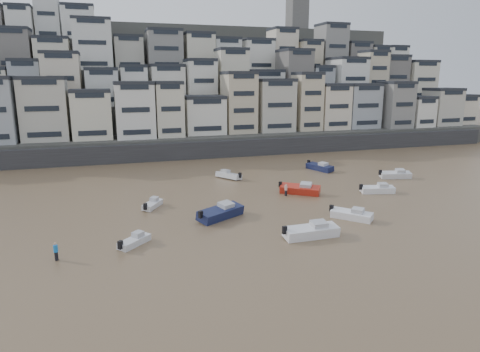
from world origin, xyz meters
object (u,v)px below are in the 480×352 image
object	(u,v)px
boat_a	(311,230)
boat_c	(221,211)
boat_f	(152,203)
boat_h	(229,174)
person_blue	(56,251)
boat_j	(134,240)
boat_g	(396,174)
boat_b	(352,213)
boat_d	(378,188)
boat_i	(320,166)
person_pink	(286,190)
boat_e	(300,188)

from	to	relation	value
boat_a	boat_c	world-z (taller)	boat_c
boat_f	boat_h	bearing A→B (deg)	-15.48
person_blue	boat_j	bearing A→B (deg)	13.12
boat_g	boat_h	bearing A→B (deg)	178.12
boat_a	boat_f	world-z (taller)	boat_a
boat_b	boat_c	bearing A→B (deg)	-149.08
boat_d	person_blue	bearing A→B (deg)	-150.97
person_blue	boat_i	bearing A→B (deg)	33.97
person_pink	boat_f	bearing A→B (deg)	-179.75
person_blue	boat_f	bearing A→B (deg)	53.76
boat_a	boat_b	bearing A→B (deg)	27.93
boat_j	boat_c	bearing A→B (deg)	-16.93
boat_c	boat_f	distance (m)	9.92
boat_e	boat_g	bearing A→B (deg)	49.32
boat_i	person_pink	distance (m)	18.80
boat_e	person_pink	bearing A→B (deg)	-134.75
boat_h	boat_j	world-z (taller)	boat_h
boat_i	person_blue	world-z (taller)	person_blue
boat_e	boat_i	world-z (taller)	boat_e
boat_i	person_blue	xyz separation A→B (m)	(-41.35, -27.85, 0.07)
boat_f	boat_i	distance (m)	34.21
boat_e	boat_j	world-z (taller)	boat_e
boat_f	boat_e	bearing A→B (deg)	-57.05
boat_d	boat_f	xyz separation A→B (m)	(-31.90, 2.44, -0.14)
boat_d	boat_i	world-z (taller)	boat_i
boat_c	boat_e	xyz separation A→B (m)	(13.69, 7.20, -0.07)
boat_i	person_pink	bearing A→B (deg)	-61.20
boat_b	person_blue	distance (m)	32.11
boat_g	boat_a	bearing A→B (deg)	-126.58
boat_c	person_pink	bearing A→B (deg)	0.89
boat_c	boat_b	bearing A→B (deg)	-48.73
boat_c	boat_d	world-z (taller)	boat_c
boat_f	person_pink	xyz separation A→B (m)	(18.59, 0.08, 0.30)
boat_f	boat_g	distance (m)	40.56
boat_i	person_blue	size ratio (longest dim) A/B	3.39
boat_j	boat_g	bearing A→B (deg)	-23.37
boat_f	boat_j	xyz separation A→B (m)	(-3.08, -12.19, -0.01)
boat_d	boat_j	distance (m)	36.32
boat_e	boat_d	bearing A→B (deg)	22.30
boat_d	boat_i	size ratio (longest dim) A/B	0.89
boat_a	boat_d	xyz separation A→B (m)	(17.22, 13.14, -0.16)
boat_c	boat_d	bearing A→B (deg)	-20.27
boat_b	person_blue	bearing A→B (deg)	-126.73
boat_d	boat_b	bearing A→B (deg)	-123.41
boat_j	boat_i	bearing A→B (deg)	-7.23
boat_a	boat_i	xyz separation A→B (m)	(16.52, 29.59, -0.07)
boat_e	boat_f	distance (m)	20.94
boat_b	boat_g	xyz separation A→B (m)	(18.39, 16.35, 0.03)
boat_c	boat_f	size ratio (longest dim) A/B	1.60
boat_b	boat_d	xyz separation A→B (m)	(10.00, 9.24, -0.00)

